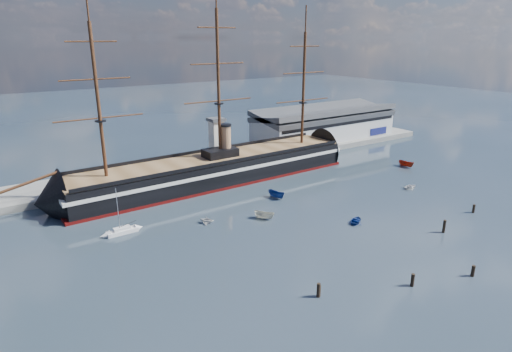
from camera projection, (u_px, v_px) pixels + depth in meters
ground at (267, 198)px, 117.70m from camera, size 600.00×600.00×0.00m
quay at (231, 162)px, 151.39m from camera, size 180.00×18.00×2.00m
warehouse at (324, 124)px, 177.68m from camera, size 63.00×21.00×11.60m
quay_tower at (217, 140)px, 142.28m from camera, size 5.00×5.00×15.00m
warship at (210, 170)px, 128.59m from camera, size 113.02×17.86×53.94m
sailboat at (122, 231)px, 96.22m from camera, size 6.89×2.11×10.97m
motorboat_a at (264, 219)px, 104.13m from camera, size 6.33×5.24×2.44m
motorboat_b at (356, 222)px, 102.34m from camera, size 2.44×3.15×1.37m
motorboat_c at (276, 198)px, 117.69m from camera, size 6.79×3.76×2.57m
motorboat_d at (207, 223)px, 101.73m from camera, size 5.76×5.35×2.02m
motorboat_e at (411, 188)px, 125.36m from camera, size 1.28×2.95×1.36m
motorboat_f at (406, 167)px, 146.14m from camera, size 6.80×3.19×2.62m
piling_near_left at (318, 297)px, 72.82m from camera, size 0.64×0.64×3.33m
piling_near_mid at (472, 276)px, 79.16m from camera, size 0.64×0.64×2.92m
piling_near_right at (443, 233)px, 96.88m from camera, size 0.64×0.64×3.75m
piling_far_right at (473, 213)px, 107.88m from camera, size 0.64×0.64×2.91m
piling_extra at (412, 286)px, 76.04m from camera, size 0.64×0.64×3.12m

